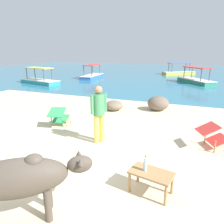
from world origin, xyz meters
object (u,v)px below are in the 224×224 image
cow (21,178)px  low_bench_table (151,176)px  boat_yellow (179,72)px  boat_blue (92,75)px  boat_green (196,80)px  person_standing (99,110)px  boat_teal (40,80)px  deck_chair_near (213,135)px  bottle (145,165)px  deck_chair_far (59,116)px

cow → low_bench_table: size_ratio=2.11×
low_bench_table → boat_yellow: (-1.26, 21.72, -0.11)m
boat_blue → boat_green: size_ratio=1.04×
cow → person_standing: size_ratio=1.08×
low_bench_table → boat_teal: size_ratio=0.22×
person_standing → boat_yellow: (0.55, 20.05, -0.70)m
deck_chair_near → boat_blue: 16.09m
boat_yellow → boat_teal: (-9.87, -11.53, 0.00)m
person_standing → bottle: bearing=167.7°
low_bench_table → bottle: size_ratio=2.80×
deck_chair_near → boat_yellow: 19.45m
person_standing → boat_blue: size_ratio=0.43×
boat_teal → boat_blue: bearing=-102.3°
cow → person_standing: person_standing is taller
deck_chair_near → boat_blue: bearing=103.4°
boat_yellow → boat_blue: bearing=7.1°
deck_chair_far → cow: bearing=-165.3°
bottle → person_standing: (-1.69, 1.66, 0.40)m
bottle → deck_chair_far: bearing=146.7°
boat_green → boat_teal: bearing=-104.7°
bottle → person_standing: person_standing is taller
deck_chair_near → deck_chair_far: size_ratio=1.06×
boat_teal → boat_green: 12.76m
deck_chair_far → deck_chair_near: bearing=-102.3°
bottle → boat_blue: 17.38m
cow → boat_yellow: boat_yellow is taller
low_bench_table → boat_yellow: 21.76m
boat_yellow → boat_teal: size_ratio=0.96×
low_bench_table → boat_blue: size_ratio=0.22×
deck_chair_near → boat_teal: bearing=122.7°
bottle → boat_teal: (-11.01, 10.18, -0.29)m
cow → boat_yellow: 23.05m
deck_chair_far → boat_yellow: bearing=-20.5°
boat_blue → bottle: bearing=-155.1°
deck_chair_near → boat_teal: size_ratio=0.24×
boat_green → person_standing: bearing=-48.0°
person_standing → deck_chair_near: bearing=-133.6°
boat_blue → boat_teal: size_ratio=0.98×
low_bench_table → boat_green: boat_green is taller
boat_yellow → boat_blue: (-7.59, -6.68, 0.00)m
low_bench_table → boat_green: bearing=98.7°
person_standing → boat_blue: 15.13m
low_bench_table → boat_teal: 15.09m
low_bench_table → deck_chair_far: deck_chair_far is taller
low_bench_table → deck_chair_far: 4.30m
deck_chair_far → boat_yellow: boat_yellow is taller
deck_chair_near → boat_yellow: (-2.40, 19.30, -0.13)m
boat_teal → cow: bearing=142.2°
deck_chair_near → boat_green: 12.83m
low_bench_table → boat_green: 15.25m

